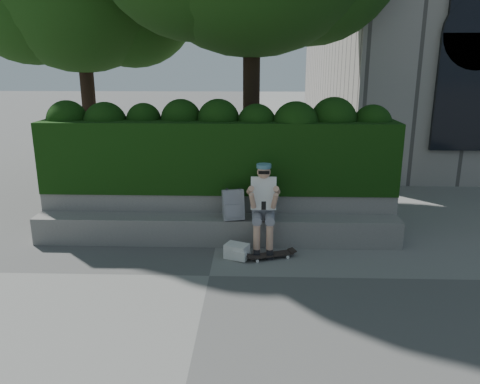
{
  "coord_description": "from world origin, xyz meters",
  "views": [
    {
      "loc": [
        0.63,
        -5.99,
        2.93
      ],
      "look_at": [
        0.4,
        1.0,
        0.95
      ],
      "focal_mm": 35.0,
      "sensor_mm": 36.0,
      "label": 1
    }
  ],
  "objects_px": {
    "skateboard": "(271,255)",
    "backpack_ground": "(237,251)",
    "person": "(263,203)",
    "backpack_plaid": "(233,205)"
  },
  "relations": [
    {
      "from": "backpack_plaid",
      "to": "backpack_ground",
      "type": "distance_m",
      "value": 0.78
    },
    {
      "from": "skateboard",
      "to": "backpack_plaid",
      "type": "xyz_separation_m",
      "value": [
        -0.6,
        0.52,
        0.63
      ]
    },
    {
      "from": "person",
      "to": "backpack_ground",
      "type": "relative_size",
      "value": 4.03
    },
    {
      "from": "skateboard",
      "to": "backpack_ground",
      "type": "height_order",
      "value": "backpack_ground"
    },
    {
      "from": "backpack_plaid",
      "to": "backpack_ground",
      "type": "xyz_separation_m",
      "value": [
        0.08,
        -0.51,
        -0.58
      ]
    },
    {
      "from": "person",
      "to": "backpack_ground",
      "type": "xyz_separation_m",
      "value": [
        -0.4,
        -0.43,
        -0.64
      ]
    },
    {
      "from": "person",
      "to": "backpack_plaid",
      "type": "xyz_separation_m",
      "value": [
        -0.48,
        0.08,
        -0.06
      ]
    },
    {
      "from": "backpack_plaid",
      "to": "backpack_ground",
      "type": "relative_size",
      "value": 1.43
    },
    {
      "from": "skateboard",
      "to": "backpack_plaid",
      "type": "height_order",
      "value": "backpack_plaid"
    },
    {
      "from": "backpack_plaid",
      "to": "person",
      "type": "bearing_deg",
      "value": -23.3
    }
  ]
}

